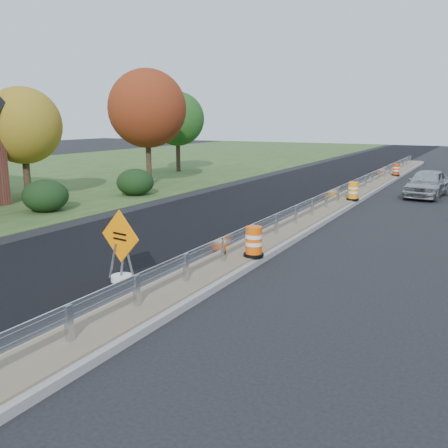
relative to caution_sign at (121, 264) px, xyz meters
The scene contains 15 objects.
ground 6.58m from the caution_sign, 73.74° to the left, with size 140.00×140.00×0.00m, color black.
grass_verge_near 27.51m from the caution_sign, 143.67° to the left, with size 30.00×120.00×0.03m, color #324D21.
milled_overlay 16.51m from the caution_sign, 98.93° to the left, with size 7.20×120.00×0.01m, color black.
median 14.42m from the caution_sign, 82.68° to the left, with size 1.60×55.00×0.23m.
guardrail 15.41m from the caution_sign, 83.15° to the left, with size 0.10×46.15×0.72m.
hedge_mid 11.54m from the caution_sign, 146.90° to the left, with size 2.09×2.09×1.52m, color black.
hedge_north 15.34m from the caution_sign, 126.69° to the left, with size 2.09×2.09×1.52m, color black.
tree_near_yellow 15.93m from the caution_sign, 147.77° to the left, with size 3.96×3.96×5.88m.
tree_near_red 20.23m from the caution_sign, 124.41° to the left, with size 4.95×4.95×7.35m.
tree_near_back 28.37m from the caution_sign, 120.24° to the left, with size 4.29×4.29×6.37m.
caution_sign is the anchor object (origin of this frame).
barrel_median_near 3.99m from the caution_sign, 53.18° to the left, with size 0.61×0.61×0.90m.
barrel_median_mid 15.28m from the caution_sign, 81.01° to the left, with size 0.62×0.62×0.90m.
barrel_median_far 27.63m from the caution_sign, 85.04° to the left, with size 0.57×0.57×0.84m.
car_silver 20.18m from the caution_sign, 74.57° to the left, with size 1.80×4.49×1.53m, color #B1B2B6.
Camera 1 is at (6.57, -16.22, 4.26)m, focal length 40.00 mm.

